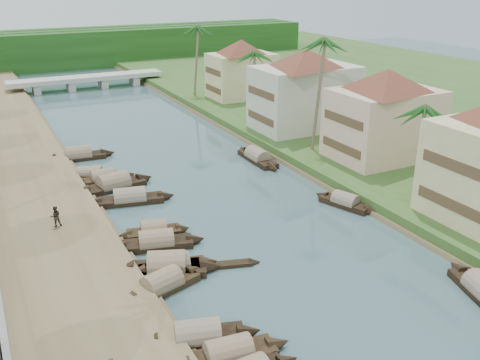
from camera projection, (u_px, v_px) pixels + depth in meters
name	position (u px, v px, depth m)	size (l,w,h in m)	color
ground	(296.00, 265.00, 39.98)	(220.00, 220.00, 0.00)	#3C565B
left_bank	(35.00, 203.00, 49.66)	(10.00, 180.00, 0.80)	brown
right_bank	(340.00, 148.00, 64.39)	(16.00, 180.00, 1.20)	#305120
treeline	(59.00, 49.00, 121.46)	(120.00, 14.00, 8.00)	#13380F
bridge	(87.00, 80.00, 99.07)	(28.00, 4.00, 2.40)	#A8A89D
building_mid	(384.00, 113.00, 57.82)	(14.11, 14.11, 9.70)	#CEAD92
building_far	(305.00, 88.00, 68.91)	(15.59, 15.59, 10.20)	beige
building_distant	(241.00, 68.00, 86.11)	(12.62, 12.62, 9.20)	beige
sampan_2	(229.00, 355.00, 29.99)	(7.78, 2.42, 2.05)	black
sampan_3	(198.00, 337.00, 31.46)	(7.97, 3.74, 2.12)	black
sampan_4	(162.00, 285.00, 36.61)	(7.67, 3.79, 2.15)	black
sampan_5	(167.00, 268.00, 38.77)	(8.20, 4.83, 2.53)	black
sampan_6	(173.00, 267.00, 38.90)	(7.02, 2.71, 2.07)	black
sampan_7	(157.00, 243.00, 42.34)	(8.10, 3.51, 2.13)	black
sampan_8	(154.00, 231.00, 44.20)	(6.34, 2.63, 1.96)	black
sampan_9	(130.00, 199.00, 50.49)	(8.87, 3.44, 2.20)	black
sampan_10	(103.00, 179.00, 55.43)	(7.03, 1.82, 1.97)	black
sampan_11	(114.00, 185.00, 53.76)	(8.97, 3.34, 2.48)	black
sampan_12	(90.00, 175.00, 56.53)	(7.40, 3.74, 1.82)	black
sampan_13	(79.00, 156.00, 62.28)	(8.67, 2.70, 2.32)	black
sampan_15	(345.00, 202.00, 49.75)	(3.70, 6.95, 1.89)	black
sampan_16	(258.00, 158.00, 61.65)	(1.96, 9.19, 2.24)	black
canoe_1	(228.00, 265.00, 39.76)	(5.13, 2.23, 0.82)	black
canoe_2	(100.00, 201.00, 50.83)	(4.98, 3.81, 0.80)	black
palm_1	(425.00, 110.00, 47.29)	(3.20, 3.20, 9.55)	#725F4C
palm_2	(319.00, 43.00, 57.91)	(3.20, 3.20, 13.87)	#725F4C
palm_3	(254.00, 54.00, 73.21)	(3.20, 3.20, 10.45)	#725F4C
palm_7	(194.00, 29.00, 85.60)	(3.20, 3.20, 12.45)	#725F4C
tree_6	(328.00, 82.00, 72.66)	(4.41, 4.41, 7.13)	#4B3E2B
person_far	(56.00, 216.00, 43.92)	(0.86, 0.67, 1.78)	#352C25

